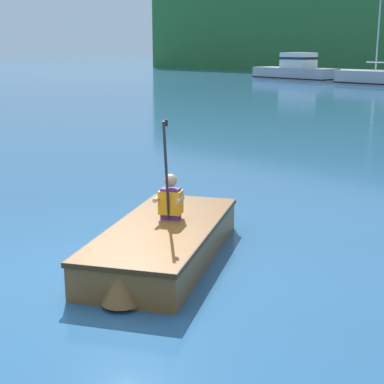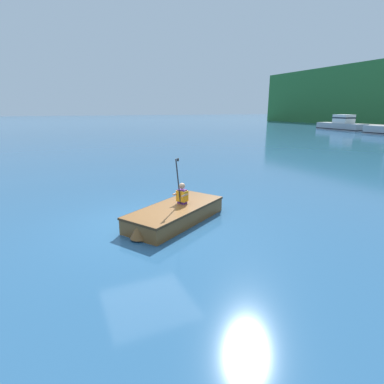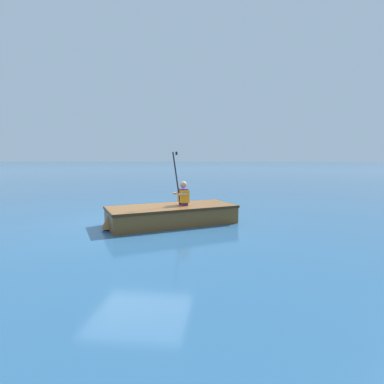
{
  "view_description": "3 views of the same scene",
  "coord_description": "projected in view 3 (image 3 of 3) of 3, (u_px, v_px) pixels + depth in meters",
  "views": [
    {
      "loc": [
        5.47,
        -3.85,
        2.64
      ],
      "look_at": [
        0.09,
        1.37,
        0.8
      ],
      "focal_mm": 55.0,
      "sensor_mm": 36.0,
      "label": 1
    },
    {
      "loc": [
        7.47,
        -2.06,
        3.06
      ],
      "look_at": [
        0.09,
        1.37,
        0.8
      ],
      "focal_mm": 28.0,
      "sensor_mm": 36.0,
      "label": 2
    },
    {
      "loc": [
        7.29,
        2.21,
        1.61
      ],
      "look_at": [
        0.09,
        1.37,
        0.8
      ],
      "focal_mm": 28.0,
      "sensor_mm": 36.0,
      "label": 3
    }
  ],
  "objects": [
    {
      "name": "person_paddler",
      "position": [
        183.0,
        194.0,
        7.48
      ],
      "size": [
        0.44,
        0.44,
        1.33
      ],
      "color": "#592672",
      "rests_on": "rowboat_foreground"
    },
    {
      "name": "ground_plane",
      "position": [
        139.0,
        222.0,
        7.63
      ],
      "size": [
        300.0,
        300.0,
        0.0
      ],
      "primitive_type": "plane",
      "color": "#28567F"
    },
    {
      "name": "rowboat_foreground",
      "position": [
        170.0,
        214.0,
        7.39
      ],
      "size": [
        2.69,
        3.33,
        0.45
      ],
      "color": "brown",
      "rests_on": "ground"
    }
  ]
}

